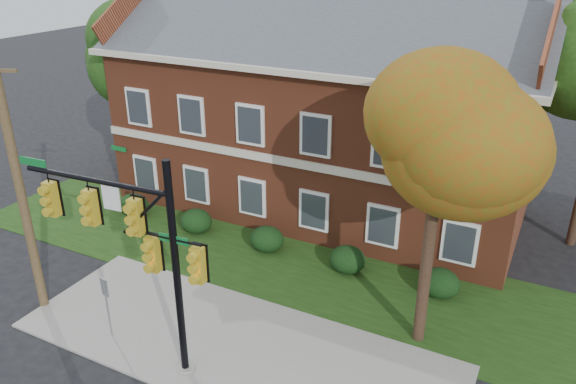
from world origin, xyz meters
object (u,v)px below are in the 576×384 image
at_px(hedge_center, 267,239).
at_px(traffic_signal, 137,240).
at_px(tree_left_rear, 134,50).
at_px(utility_pole, 20,187).
at_px(hedge_far_right, 440,283).
at_px(hedge_far_left, 133,205).
at_px(sign_post, 106,298).
at_px(hedge_right, 347,259).
at_px(tree_near_right, 448,142).
at_px(hedge_left, 196,221).
at_px(apartment_building, 322,102).

bearing_deg(hedge_center, traffic_signal, -89.01).
relative_size(tree_left_rear, utility_pole, 1.00).
bearing_deg(hedge_far_right, traffic_signal, -133.12).
relative_size(hedge_far_left, sign_post, 0.64).
xyz_separation_m(hedge_far_right, tree_left_rear, (-16.73, 4.14, 6.16)).
xyz_separation_m(hedge_far_left, tree_left_rear, (-2.73, 4.14, 6.16)).
bearing_deg(hedge_far_right, hedge_right, 180.00).
bearing_deg(hedge_far_left, hedge_right, 0.00).
relative_size(hedge_far_left, hedge_far_right, 1.00).
bearing_deg(utility_pole, traffic_signal, -25.48).
xyz_separation_m(hedge_right, tree_near_right, (3.72, -2.83, 6.14)).
xyz_separation_m(hedge_far_left, utility_pole, (2.00, -6.88, 3.96)).
height_order(hedge_left, utility_pole, utility_pole).
height_order(hedge_far_right, tree_left_rear, tree_left_rear).
bearing_deg(hedge_center, tree_near_right, -21.42).
xyz_separation_m(tree_near_right, traffic_signal, (-7.10, -4.51, -2.56)).
relative_size(utility_pole, sign_post, 4.06).
bearing_deg(hedge_left, hedge_center, 0.00).
height_order(hedge_left, tree_near_right, tree_near_right).
bearing_deg(sign_post, tree_left_rear, 136.36).
distance_m(hedge_center, hedge_right, 3.50).
relative_size(traffic_signal, utility_pole, 0.75).
relative_size(hedge_far_left, tree_left_rear, 0.16).
height_order(hedge_left, hedge_right, same).
bearing_deg(traffic_signal, hedge_right, 61.37).
bearing_deg(utility_pole, tree_left_rear, 92.93).
distance_m(hedge_right, tree_near_right, 7.72).
bearing_deg(hedge_far_right, utility_pole, -150.18).
relative_size(hedge_far_left, traffic_signal, 0.21).
bearing_deg(traffic_signal, hedge_left, 112.34).
relative_size(hedge_far_right, tree_near_right, 0.16).
xyz_separation_m(apartment_building, hedge_far_right, (7.00, -5.25, -4.46)).
relative_size(hedge_center, tree_left_rear, 0.16).
bearing_deg(tree_near_right, apartment_building, 131.77).
relative_size(hedge_far_right, utility_pole, 0.16).
relative_size(apartment_building, tree_near_right, 2.19).
distance_m(apartment_building, hedge_left, 7.73).
relative_size(apartment_building, hedge_right, 13.43).
relative_size(hedge_right, traffic_signal, 0.21).
distance_m(hedge_right, tree_left_rear, 15.17).
bearing_deg(hedge_right, tree_near_right, -37.28).
xyz_separation_m(hedge_center, traffic_signal, (0.13, -7.34, 3.59)).
bearing_deg(hedge_far_right, apartment_building, 143.11).
xyz_separation_m(hedge_far_right, tree_near_right, (0.22, -2.83, 6.14)).
relative_size(hedge_far_left, hedge_left, 1.00).
bearing_deg(traffic_signal, apartment_building, 86.63).
bearing_deg(traffic_signal, sign_post, 167.89).
bearing_deg(hedge_center, hedge_left, 180.00).
bearing_deg(sign_post, hedge_far_left, 137.55).
relative_size(apartment_building, hedge_far_left, 13.43).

